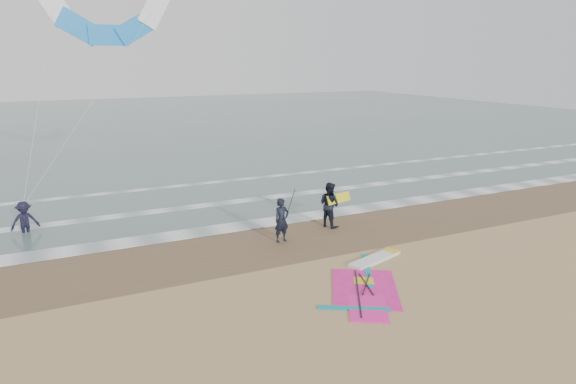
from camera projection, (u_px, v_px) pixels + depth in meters
name	position (u px, v px, depth m)	size (l,w,h in m)	color
ground	(382.00, 298.00, 15.34)	(120.00, 120.00, 0.00)	tan
sea_water	(127.00, 123.00, 57.20)	(120.00, 80.00, 0.02)	#47605E
wet_sand_band	(293.00, 237.00, 20.57)	(120.00, 5.00, 0.01)	brown
foam_waterline	(252.00, 209.00, 24.44)	(120.00, 9.15, 0.02)	white
windsurf_rig	(369.00, 280.00, 16.55)	(4.85, 4.59, 0.12)	white
person_standing	(282.00, 220.00, 19.89)	(0.64, 0.42, 1.75)	black
person_walking	(329.00, 205.00, 21.72)	(0.94, 0.73, 1.93)	black
person_wading	(24.00, 213.00, 20.88)	(1.09, 0.63, 1.69)	black
held_pole	(289.00, 209.00, 19.91)	(0.17, 0.86, 1.82)	black
carried_kiteboard	(339.00, 198.00, 21.74)	(1.30, 0.51, 0.39)	yellow
surf_kite	(107.00, 21.00, 23.00)	(7.20, 2.77, 9.10)	white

